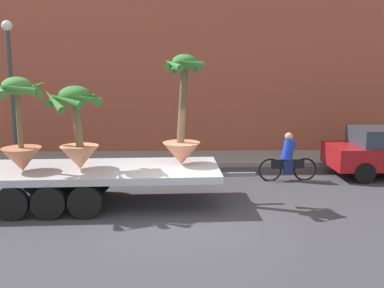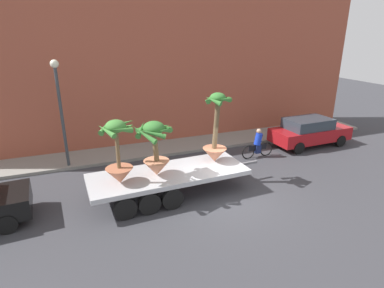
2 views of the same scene
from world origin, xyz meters
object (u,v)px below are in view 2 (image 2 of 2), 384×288
at_px(potted_palm_rear, 155,148).
at_px(potted_palm_middle, 118,156).
at_px(parked_car, 309,131).
at_px(street_lamp, 60,101).
at_px(cyclist, 258,145).
at_px(flatbed_trailer, 162,178).
at_px(potted_palm_front, 216,135).

bearing_deg(potted_palm_rear, potted_palm_middle, -173.86).
bearing_deg(parked_car, street_lamp, 173.15).
distance_m(potted_palm_middle, cyclist, 7.79).
bearing_deg(cyclist, potted_palm_middle, -161.60).
distance_m(potted_palm_middle, street_lamp, 4.91).
height_order(parked_car, street_lamp, street_lamp).
height_order(flatbed_trailer, potted_palm_rear, potted_palm_rear).
bearing_deg(potted_palm_middle, parked_car, 14.89).
xyz_separation_m(potted_palm_middle, potted_palm_front, (4.00, 0.58, 0.09)).
bearing_deg(potted_palm_rear, cyclist, 21.01).
bearing_deg(cyclist, potted_palm_rear, -158.99).
relative_size(potted_palm_rear, potted_palm_middle, 0.90).
bearing_deg(street_lamp, flatbed_trailer, -51.11).
bearing_deg(potted_palm_front, parked_car, 18.55).
distance_m(flatbed_trailer, street_lamp, 5.92).
bearing_deg(potted_palm_front, street_lamp, 146.33).
distance_m(potted_palm_front, parked_car, 7.40).
distance_m(flatbed_trailer, parked_car, 9.67).
bearing_deg(potted_palm_rear, parked_car, 16.08).
relative_size(potted_palm_front, cyclist, 1.56).
xyz_separation_m(parked_car, street_lamp, (-12.68, 1.52, 2.40)).
distance_m(parked_car, street_lamp, 12.99).
relative_size(cyclist, parked_car, 0.41).
distance_m(cyclist, street_lamp, 9.61).
bearing_deg(flatbed_trailer, parked_car, 15.99).
height_order(potted_palm_front, street_lamp, street_lamp).
bearing_deg(potted_palm_rear, potted_palm_front, 9.36).
relative_size(flatbed_trailer, street_lamp, 1.48).
xyz_separation_m(flatbed_trailer, street_lamp, (-3.38, 4.19, 2.47)).
xyz_separation_m(flatbed_trailer, potted_palm_rear, (-0.26, -0.09, 1.29)).
distance_m(cyclist, parked_car, 3.67).
relative_size(potted_palm_rear, street_lamp, 0.44).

